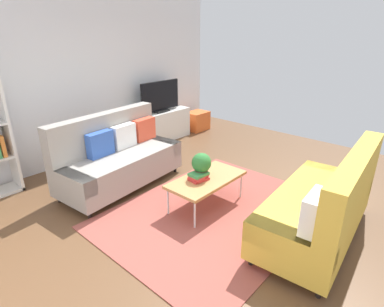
{
  "coord_description": "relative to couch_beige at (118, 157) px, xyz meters",
  "views": [
    {
      "loc": [
        -2.78,
        -2.34,
        2.25
      ],
      "look_at": [
        0.2,
        0.32,
        0.65
      ],
      "focal_mm": 28.89,
      "sensor_mm": 36.0,
      "label": 1
    }
  ],
  "objects": [
    {
      "name": "area_rug",
      "position": [
        0.34,
        -1.62,
        -0.45
      ],
      "size": [
        2.9,
        2.2,
        0.01
      ],
      "primitive_type": "cube",
      "color": "#9E4C42",
      "rests_on": "ground_plane"
    },
    {
      "name": "table_book_1",
      "position": [
        0.28,
        -1.38,
        0.02
      ],
      "size": [
        0.26,
        0.21,
        0.04
      ],
      "primitive_type": "cube",
      "rotation": [
        0.0,
        0.0,
        0.12
      ],
      "color": "red",
      "rests_on": "table_book_0"
    },
    {
      "name": "couch_green",
      "position": [
        0.69,
        -2.84,
        -0.01
      ],
      "size": [
        1.96,
        0.99,
        1.1
      ],
      "rotation": [
        0.0,
        0.0,
        0.08
      ],
      "color": "gold",
      "rests_on": "ground_plane"
    },
    {
      "name": "couch_beige",
      "position": [
        0.0,
        0.0,
        0.0
      ],
      "size": [
        1.97,
        1.02,
        1.1
      ],
      "rotation": [
        0.0,
        0.0,
        3.24
      ],
      "color": "gray",
      "rests_on": "ground_plane"
    },
    {
      "name": "coffee_table",
      "position": [
        0.39,
        -1.42,
        -0.06
      ],
      "size": [
        1.1,
        0.56,
        0.42
      ],
      "color": "#B7844C",
      "rests_on": "ground_plane"
    },
    {
      "name": "potted_plant",
      "position": [
        0.36,
        -1.36,
        0.16
      ],
      "size": [
        0.26,
        0.26,
        0.34
      ],
      "color": "brown",
      "rests_on": "coffee_table"
    },
    {
      "name": "table_book_0",
      "position": [
        0.28,
        -1.38,
        -0.02
      ],
      "size": [
        0.27,
        0.22,
        0.03
      ],
      "primitive_type": "cube",
      "rotation": [
        0.0,
        0.0,
        -0.2
      ],
      "color": "red",
      "rests_on": "coffee_table"
    },
    {
      "name": "storage_trunk",
      "position": [
        2.97,
        0.96,
        -0.23
      ],
      "size": [
        0.52,
        0.4,
        0.44
      ],
      "primitive_type": "cube",
      "color": "orange",
      "rests_on": "ground_plane"
    },
    {
      "name": "tv_console",
      "position": [
        1.87,
        1.06,
        -0.13
      ],
      "size": [
        1.4,
        0.44,
        0.64
      ],
      "primitive_type": "cube",
      "color": "silver",
      "rests_on": "ground_plane"
    },
    {
      "name": "vase_0",
      "position": [
        1.29,
        1.11,
        0.28
      ],
      "size": [
        0.09,
        0.09,
        0.19
      ],
      "primitive_type": "cylinder",
      "color": "#33B29E",
      "rests_on": "tv_console"
    },
    {
      "name": "bottle_1",
      "position": [
        1.53,
        1.02,
        0.28
      ],
      "size": [
        0.06,
        0.06,
        0.19
      ],
      "primitive_type": "cylinder",
      "color": "#3F8C4C",
      "rests_on": "tv_console"
    },
    {
      "name": "wall_far",
      "position": [
        0.29,
        1.4,
        1.0
      ],
      "size": [
        6.4,
        0.12,
        2.9
      ],
      "primitive_type": "cube",
      "color": "silver",
      "rests_on": "ground_plane"
    },
    {
      "name": "bottle_0",
      "position": [
        1.44,
        1.02,
        0.28
      ],
      "size": [
        0.04,
        0.04,
        0.17
      ],
      "primitive_type": "cylinder",
      "color": "#3F8C4C",
      "rests_on": "tv_console"
    },
    {
      "name": "table_book_2",
      "position": [
        0.28,
        -1.38,
        0.05
      ],
      "size": [
        0.25,
        0.2,
        0.03
      ],
      "primitive_type": "cube",
      "rotation": [
        0.0,
        0.0,
        -0.08
      ],
      "color": "#3F8C4C",
      "rests_on": "table_book_1"
    },
    {
      "name": "ground_plane",
      "position": [
        0.29,
        -1.4,
        -0.45
      ],
      "size": [
        7.68,
        7.68,
        0.0
      ],
      "primitive_type": "plane",
      "color": "brown"
    },
    {
      "name": "tv",
      "position": [
        1.87,
        1.04,
        0.5
      ],
      "size": [
        1.0,
        0.2,
        0.64
      ],
      "color": "black",
      "rests_on": "tv_console"
    }
  ]
}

